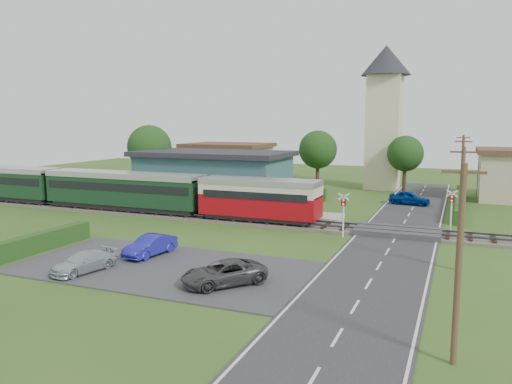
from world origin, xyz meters
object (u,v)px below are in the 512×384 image
at_px(car_park_blue, 150,245).
at_px(car_on_road, 410,198).
at_px(crossing_signal_near, 343,208).
at_px(crossing_signal_far, 452,205).
at_px(house_west, 228,163).
at_px(equipment_hut, 117,188).
at_px(car_park_silver, 84,262).
at_px(train, 96,187).
at_px(car_park_dark, 224,273).
at_px(pedestrian_near, 265,202).
at_px(church_tower, 385,107).
at_px(station_building, 214,176).
at_px(pedestrian_far, 148,195).

bearing_deg(car_park_blue, car_on_road, 70.92).
bearing_deg(crossing_signal_near, crossing_signal_far, 33.69).
distance_m(crossing_signal_far, car_park_blue, 22.56).
xyz_separation_m(crossing_signal_far, car_park_blue, (-17.16, -14.58, -1.43)).
bearing_deg(house_west, crossing_signal_near, -49.89).
bearing_deg(car_on_road, equipment_hut, 119.97).
distance_m(house_west, car_park_silver, 40.80).
bearing_deg(train, car_park_blue, -40.38).
height_order(car_park_dark, pedestrian_near, pedestrian_near).
relative_size(car_on_road, pedestrian_near, 2.03).
relative_size(church_tower, car_park_silver, 4.59).
height_order(station_building, car_on_road, station_building).
bearing_deg(car_park_dark, car_park_silver, -133.23).
relative_size(car_park_blue, car_park_silver, 1.00).
xyz_separation_m(crossing_signal_far, pedestrian_far, (-27.90, 0.73, -0.89)).
xyz_separation_m(train, crossing_signal_near, (24.29, -2.41, -0.04)).
bearing_deg(crossing_signal_near, car_on_road, 79.57).
bearing_deg(pedestrian_far, equipment_hut, 96.05).
distance_m(station_building, crossing_signal_near, 19.98).
relative_size(train, car_park_dark, 9.82).
xyz_separation_m(station_building, car_on_road, (19.48, 5.31, -1.96)).
xyz_separation_m(house_west, crossing_signal_far, (28.60, -20.61, -0.65)).
distance_m(train, pedestrian_near, 16.51).
bearing_deg(crossing_signal_far, pedestrian_far, 178.50).
xyz_separation_m(car_park_silver, pedestrian_near, (3.45, 18.90, 0.80)).
bearing_deg(church_tower, pedestrian_near, -105.57).
height_order(train, pedestrian_near, train).
bearing_deg(train, equipment_hut, 91.95).
bearing_deg(church_tower, car_park_silver, -103.26).
height_order(station_building, pedestrian_far, station_building).
bearing_deg(car_on_road, crossing_signal_far, -152.95).
height_order(church_tower, car_park_silver, church_tower).
xyz_separation_m(station_building, church_tower, (15.00, 17.01, 7.53)).
bearing_deg(station_building, crossing_signal_far, -15.63).
bearing_deg(church_tower, pedestrian_far, -130.15).
xyz_separation_m(train, church_tower, (22.89, 26.00, 8.05)).
height_order(crossing_signal_near, car_park_blue, crossing_signal_near).
relative_size(house_west, car_park_silver, 2.81).
bearing_deg(station_building, house_west, 109.65).
relative_size(church_tower, pedestrian_far, 11.03).
xyz_separation_m(church_tower, pedestrian_far, (-19.30, -22.87, -8.98)).
distance_m(car_on_road, car_park_blue, 29.53).
bearing_deg(house_west, car_park_blue, -71.99).
height_order(house_west, pedestrian_near, house_west).
bearing_deg(car_park_blue, train, 146.74).
xyz_separation_m(house_west, car_park_blue, (11.44, -35.19, -2.08)).
relative_size(church_tower, pedestrian_near, 8.96).
relative_size(car_park_silver, pedestrian_far, 2.41).
height_order(crossing_signal_near, car_park_dark, crossing_signal_near).
bearing_deg(crossing_signal_near, church_tower, 92.82).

